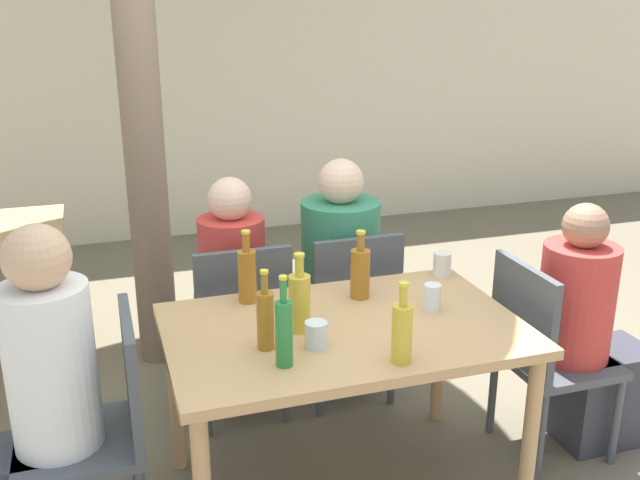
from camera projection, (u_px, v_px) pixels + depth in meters
name	position (u px, v px, depth m)	size (l,w,h in m)	color
cafe_building_wall	(193.00, 70.00, 5.87)	(10.00, 0.08, 2.80)	beige
dining_table_front	(344.00, 346.00, 2.76)	(1.36, 0.87, 0.76)	tan
patio_chair_0	(103.00, 421.00, 2.55)	(0.44, 0.44, 0.91)	#474C51
patio_chair_1	(542.00, 348.00, 3.08)	(0.44, 0.44, 0.91)	#474C51
patio_chair_2	(241.00, 322.00, 3.34)	(0.44, 0.44, 0.91)	#474C51
patio_chair_3	(350.00, 307.00, 3.49)	(0.44, 0.44, 0.91)	#474C51
person_seated_0	(31.00, 419.00, 2.46)	(0.55, 0.30, 1.26)	#383842
person_seated_1	(589.00, 342.00, 3.15)	(0.56, 0.32, 1.15)	#383842
person_seated_2	(231.00, 301.00, 3.55)	(0.32, 0.56, 1.17)	#383842
person_seated_3	(335.00, 282.00, 3.69)	(0.39, 0.60, 1.22)	#383842
amber_bottle_0	(247.00, 274.00, 2.92)	(0.08, 0.08, 0.31)	#9E661E
oil_cruet_1	(300.00, 301.00, 2.66)	(0.08, 0.08, 0.31)	gold
amber_bottle_2	(360.00, 272.00, 2.96)	(0.08, 0.08, 0.29)	#9E661E
oil_cruet_3	(402.00, 331.00, 2.43)	(0.07, 0.07, 0.29)	gold
green_bottle_4	(284.00, 331.00, 2.40)	(0.06, 0.06, 0.33)	#287A38
amber_bottle_5	(265.00, 319.00, 2.52)	(0.06, 0.06, 0.30)	#9E661E
drinking_glass_0	(316.00, 334.00, 2.55)	(0.08, 0.08, 0.10)	silver
drinking_glass_1	(432.00, 297.00, 2.85)	(0.07, 0.07, 0.11)	white
drinking_glass_2	(442.00, 264.00, 3.21)	(0.08, 0.08, 0.11)	silver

